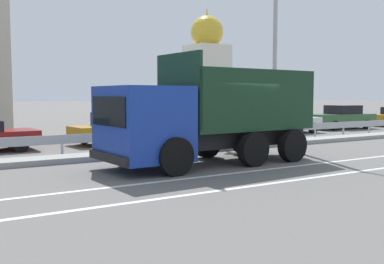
{
  "coord_description": "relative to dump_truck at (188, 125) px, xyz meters",
  "views": [
    {
      "loc": [
        -8.52,
        -11.65,
        2.14
      ],
      "look_at": [
        -0.42,
        1.35,
        0.89
      ],
      "focal_mm": 42.0,
      "sensor_mm": 36.0,
      "label": 1
    }
  ],
  "objects": [
    {
      "name": "parked_car_4",
      "position": [
        0.65,
        7.05,
        -0.55
      ],
      "size": [
        4.3,
        2.08,
        1.4
      ],
      "rotation": [
        0.0,
        0.0,
        -1.49
      ],
      "color": "#B27A14",
      "rests_on": "ground_plane"
    },
    {
      "name": "median_road_sign",
      "position": [
        3.37,
        2.89,
        -0.1
      ],
      "size": [
        0.72,
        0.16,
        2.18
      ],
      "color": "white",
      "rests_on": "ground_plane"
    },
    {
      "name": "parked_car_7",
      "position": [
        16.25,
        7.74,
        -0.49
      ],
      "size": [
        4.53,
        2.13,
        1.52
      ],
      "rotation": [
        0.0,
        0.0,
        1.49
      ],
      "color": "#335B33",
      "rests_on": "ground_plane"
    },
    {
      "name": "parked_car_6",
      "position": [
        11.07,
        7.27,
        -0.53
      ],
      "size": [
        3.82,
        1.95,
        1.44
      ],
      "rotation": [
        0.0,
        0.0,
        1.57
      ],
      "color": "silver",
      "rests_on": "ground_plane"
    },
    {
      "name": "ground_plane",
      "position": [
        1.46,
        0.12,
        -1.25
      ],
      "size": [
        320.0,
        320.0,
        0.0
      ],
      "primitive_type": "plane",
      "color": "#605E5B"
    },
    {
      "name": "median_guardrail",
      "position": [
        1.46,
        3.99,
        -0.68
      ],
      "size": [
        58.94,
        0.09,
        0.78
      ],
      "color": "#9EA0A5",
      "rests_on": "ground_plane"
    },
    {
      "name": "lane_strip_0",
      "position": [
        0.9,
        -1.75,
        -1.25
      ],
      "size": [
        58.94,
        0.16,
        0.01
      ],
      "primitive_type": "cube",
      "color": "silver",
      "rests_on": "ground_plane"
    },
    {
      "name": "street_lamp_2",
      "position": [
        5.97,
        2.65,
        3.76
      ],
      "size": [
        0.71,
        2.01,
        9.1
      ],
      "color": "#ADADB2",
      "rests_on": "ground_plane"
    },
    {
      "name": "median_island",
      "position": [
        1.46,
        2.89,
        -1.16
      ],
      "size": [
        32.42,
        1.1,
        0.18
      ],
      "primitive_type": "cube",
      "color": "gray",
      "rests_on": "ground_plane"
    },
    {
      "name": "parked_car_5",
      "position": [
        5.93,
        7.58,
        -0.53
      ],
      "size": [
        4.81,
        2.1,
        1.39
      ],
      "rotation": [
        0.0,
        0.0,
        -1.62
      ],
      "color": "#335B33",
      "rests_on": "ground_plane"
    },
    {
      "name": "lane_strip_1",
      "position": [
        0.9,
        -3.39,
        -1.25
      ],
      "size": [
        58.94,
        0.16,
        0.01
      ],
      "primitive_type": "cube",
      "color": "silver",
      "rests_on": "ground_plane"
    },
    {
      "name": "church_tower",
      "position": [
        17.95,
        25.81,
        3.6
      ],
      "size": [
        3.6,
        3.6,
        10.87
      ],
      "color": "silver",
      "rests_on": "ground_plane"
    },
    {
      "name": "dump_truck",
      "position": [
        0.0,
        0.0,
        0.0
      ],
      "size": [
        7.16,
        2.94,
        3.39
      ],
      "rotation": [
        0.0,
        0.0,
        1.62
      ],
      "color": "#19389E",
      "rests_on": "ground_plane"
    }
  ]
}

